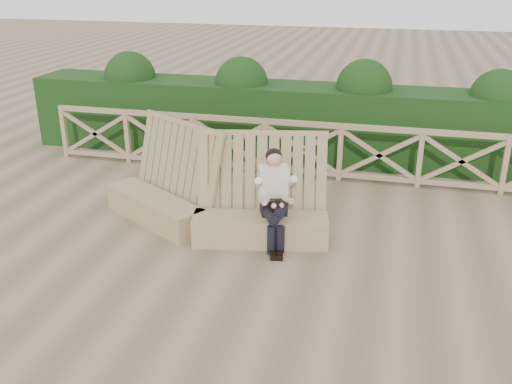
# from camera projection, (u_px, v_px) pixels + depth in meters

# --- Properties ---
(ground) EXTENTS (60.00, 60.00, 0.00)m
(ground) POSITION_uv_depth(u_px,v_px,m) (257.00, 264.00, 7.77)
(ground) COLOR brown
(ground) RESTS_ON ground
(bench) EXTENTS (3.76, 1.69, 1.55)m
(bench) POSITION_uv_depth(u_px,v_px,m) (208.00, 206.00, 8.66)
(bench) COLOR olive
(bench) RESTS_ON ground
(woman) EXTENTS (0.57, 0.92, 1.41)m
(woman) POSITION_uv_depth(u_px,v_px,m) (274.00, 195.00, 8.12)
(woman) COLOR black
(woman) RESTS_ON ground
(guardrail) EXTENTS (10.10, 0.09, 1.10)m
(guardrail) POSITION_uv_depth(u_px,v_px,m) (302.00, 149.00, 10.71)
(guardrail) COLOR #8E6D53
(guardrail) RESTS_ON ground
(hedge) EXTENTS (12.00, 1.20, 1.50)m
(hedge) POSITION_uv_depth(u_px,v_px,m) (312.00, 123.00, 11.71)
(hedge) COLOR black
(hedge) RESTS_ON ground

